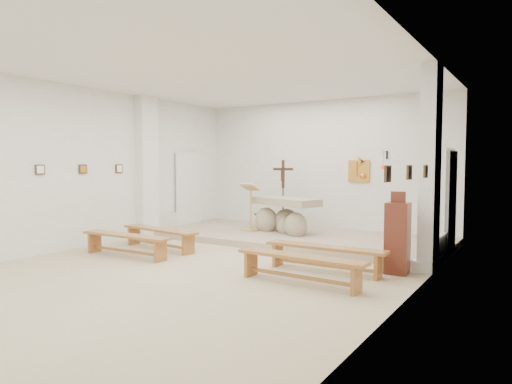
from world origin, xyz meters
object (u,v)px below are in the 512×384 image
Objects in this scene: lectern at (250,207)px; crucifix_stand at (283,189)px; bench_right_front at (325,252)px; bench_right_second at (300,262)px; donation_pedestal at (398,238)px; bench_left_front at (160,234)px; altar at (285,218)px; bench_left_second at (126,240)px.

crucifix_stand reaches higher than lectern.
bench_right_second is (0.00, -0.94, 0.00)m from bench_right_front.
donation_pedestal is 0.64× the size of bench_left_front.
bench_left_second is (-1.60, -3.60, -0.17)m from altar.
lectern is 0.57× the size of bench_right_second.
altar is at bearing 64.72° from bench_left_second.
bench_left_second is at bearing -96.46° from lectern.
bench_left_front and bench_right_front have the same top height.
donation_pedestal reaches higher than bench_left_second.
lectern is 0.57× the size of bench_right_front.
bench_left_second is 3.84m from bench_right_second.
altar is 3.49m from bench_right_front.
donation_pedestal reaches higher than altar.
altar reaches higher than bench_left_second.
lectern is 1.09m from crucifix_stand.
altar is 3.93m from donation_pedestal.
bench_left_front is at bearing 88.62° from bench_left_second.
bench_right_second is (2.68, -4.29, -0.84)m from crucifix_stand.
crucifix_stand reaches higher than bench_left_front.
bench_right_front is at bearing -32.66° from lectern.
altar is at bearing 129.32° from bench_right_front.
donation_pedestal is at bearing -18.93° from lectern.
crucifix_stand is 0.83× the size of bench_left_front.
lectern reaches higher than bench_left_front.
bench_left_front is 3.84m from bench_right_front.
donation_pedestal is at bearing 26.65° from bench_right_front.
bench_right_front is at bearing 7.20° from bench_left_front.
crucifix_stand reaches higher than altar.
bench_right_second is at bearing -41.83° from lectern.
bench_left_front is 0.94m from bench_left_second.
crucifix_stand is 0.84× the size of bench_right_second.
crucifix_stand is at bearing 69.60° from lectern.
altar reaches higher than bench_left_front.
bench_right_front is (-1.06, -0.55, -0.27)m from donation_pedestal.
bench_left_front is 1.01× the size of bench_left_second.
bench_left_second is (0.00, -0.94, 0.00)m from bench_left_front.
bench_left_second is at bearing -82.80° from bench_left_front.
crucifix_stand is at bearing 78.13° from bench_left_front.
bench_right_second is at bearing -90.83° from bench_right_front.
altar is at bearing 66.29° from bench_left_front.
altar is 3.94m from bench_left_second.
bench_left_second is at bearing -95.56° from altar.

